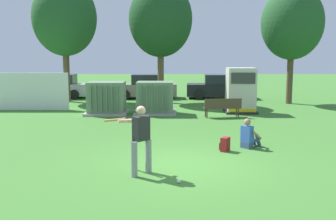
# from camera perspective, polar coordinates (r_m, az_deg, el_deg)

# --- Properties ---
(ground_plane) EXTENTS (96.00, 96.00, 0.00)m
(ground_plane) POSITION_cam_1_polar(r_m,az_deg,el_deg) (10.79, 2.15, -7.94)
(ground_plane) COLOR #3D752D
(fence_panel) EXTENTS (4.80, 0.12, 2.00)m
(fence_panel) POSITION_cam_1_polar(r_m,az_deg,el_deg) (22.34, -20.14, 2.58)
(fence_panel) COLOR white
(fence_panel) RESTS_ON ground
(transformer_west) EXTENTS (2.10, 1.70, 1.62)m
(transformer_west) POSITION_cam_1_polar(r_m,az_deg,el_deg) (19.72, -8.77, 1.68)
(transformer_west) COLOR #9E9B93
(transformer_west) RESTS_ON ground
(transformer_mid_west) EXTENTS (2.10, 1.70, 1.62)m
(transformer_mid_west) POSITION_cam_1_polar(r_m,az_deg,el_deg) (19.58, -1.73, 1.73)
(transformer_mid_west) COLOR #9E9B93
(transformer_mid_west) RESTS_ON ground
(generator_enclosure) EXTENTS (1.60, 1.40, 2.30)m
(generator_enclosure) POSITION_cam_1_polar(r_m,az_deg,el_deg) (20.28, 10.76, 2.80)
(generator_enclosure) COLOR #262626
(generator_enclosure) RESTS_ON ground
(park_bench) EXTENTS (1.84, 0.67, 0.92)m
(park_bench) POSITION_cam_1_polar(r_m,az_deg,el_deg) (18.62, 8.16, 0.53)
(park_bench) COLOR #4C3828
(park_bench) RESTS_ON ground
(batter) EXTENTS (1.33, 1.30, 1.74)m
(batter) POSITION_cam_1_polar(r_m,az_deg,el_deg) (9.72, -3.98, -3.83)
(batter) COLOR gray
(batter) RESTS_ON ground
(sports_ball) EXTENTS (0.09, 0.09, 0.09)m
(sports_ball) POSITION_cam_1_polar(r_m,az_deg,el_deg) (9.27, 1.76, -10.38)
(sports_ball) COLOR white
(sports_ball) RESTS_ON ground
(seated_spectator) EXTENTS (0.76, 0.72, 0.96)m
(seated_spectator) POSITION_cam_1_polar(r_m,az_deg,el_deg) (12.84, 11.92, -3.76)
(seated_spectator) COLOR #384C75
(seated_spectator) RESTS_ON ground
(backpack) EXTENTS (0.36, 0.38, 0.44)m
(backpack) POSITION_cam_1_polar(r_m,az_deg,el_deg) (12.27, 8.50, -5.01)
(backpack) COLOR maroon
(backpack) RESTS_ON ground
(tree_left) EXTENTS (3.95, 3.95, 7.54)m
(tree_left) POSITION_cam_1_polar(r_m,az_deg,el_deg) (25.52, -14.70, 12.85)
(tree_left) COLOR brown
(tree_left) RESTS_ON ground
(tree_center_left) EXTENTS (3.86, 3.86, 7.38)m
(tree_center_left) POSITION_cam_1_polar(r_m,az_deg,el_deg) (24.33, -0.91, 13.09)
(tree_center_left) COLOR brown
(tree_center_left) RESTS_ON ground
(tree_center_right) EXTENTS (3.65, 3.65, 6.98)m
(tree_center_right) POSITION_cam_1_polar(r_m,az_deg,el_deg) (24.74, 17.89, 11.97)
(tree_center_right) COLOR brown
(tree_center_right) RESTS_ON ground
(parked_car_leftmost) EXTENTS (4.22, 1.96, 1.62)m
(parked_car_leftmost) POSITION_cam_1_polar(r_m,az_deg,el_deg) (27.71, -15.58, 3.27)
(parked_car_leftmost) COLOR #B2B2B7
(parked_car_leftmost) RESTS_ON ground
(parked_car_left_of_center) EXTENTS (4.28, 2.08, 1.62)m
(parked_car_left_of_center) POSITION_cam_1_polar(r_m,az_deg,el_deg) (26.60, -3.10, 3.36)
(parked_car_left_of_center) COLOR gray
(parked_car_left_of_center) RESTS_ON ground
(parked_car_right_of_center) EXTENTS (4.29, 2.11, 1.62)m
(parked_car_right_of_center) POSITION_cam_1_polar(r_m,az_deg,el_deg) (26.65, 7.59, 3.31)
(parked_car_right_of_center) COLOR black
(parked_car_right_of_center) RESTS_ON ground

